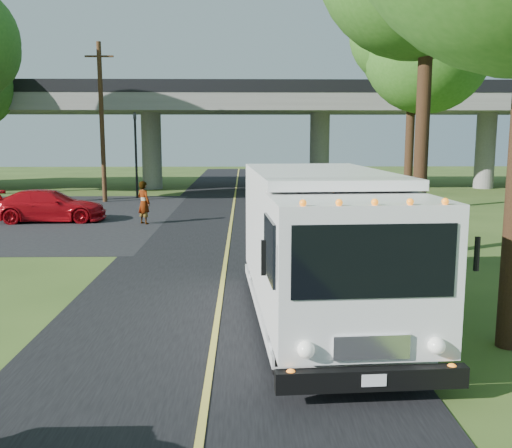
{
  "coord_description": "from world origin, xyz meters",
  "views": [
    {
      "loc": [
        0.59,
        -9.06,
        3.93
      ],
      "look_at": [
        0.89,
        5.61,
        1.6
      ],
      "focal_mm": 40.0,
      "sensor_mm": 36.0,
      "label": 1
    }
  ],
  "objects_px": {
    "traffic_signal": "(136,146)",
    "red_sedan": "(49,206)",
    "step_van": "(323,243)",
    "pedestrian": "(144,203)",
    "tree_right_far": "(419,44)",
    "utility_pole": "(102,122)"
  },
  "relations": [
    {
      "from": "traffic_signal",
      "to": "red_sedan",
      "type": "xyz_separation_m",
      "value": [
        -2.19,
        -9.42,
        -2.48
      ]
    },
    {
      "from": "step_van",
      "to": "pedestrian",
      "type": "xyz_separation_m",
      "value": [
        -6.0,
        13.4,
        -0.77
      ]
    },
    {
      "from": "tree_right_far",
      "to": "pedestrian",
      "type": "xyz_separation_m",
      "value": [
        -13.01,
        -4.1,
        -7.36
      ]
    },
    {
      "from": "traffic_signal",
      "to": "tree_right_far",
      "type": "bearing_deg",
      "value": -22.07
    },
    {
      "from": "step_van",
      "to": "red_sedan",
      "type": "bearing_deg",
      "value": 122.55
    },
    {
      "from": "traffic_signal",
      "to": "red_sedan",
      "type": "relative_size",
      "value": 1.05
    },
    {
      "from": "tree_right_far",
      "to": "step_van",
      "type": "relative_size",
      "value": 1.43
    },
    {
      "from": "step_van",
      "to": "red_sedan",
      "type": "xyz_separation_m",
      "value": [
        -10.39,
        14.24,
        -1.0
      ]
    },
    {
      "from": "step_van",
      "to": "pedestrian",
      "type": "distance_m",
      "value": 14.7
    },
    {
      "from": "utility_pole",
      "to": "tree_right_far",
      "type": "distance_m",
      "value": 17.61
    },
    {
      "from": "tree_right_far",
      "to": "step_van",
      "type": "bearing_deg",
      "value": -111.83
    },
    {
      "from": "step_van",
      "to": "red_sedan",
      "type": "relative_size",
      "value": 1.55
    },
    {
      "from": "step_van",
      "to": "pedestrian",
      "type": "relative_size",
      "value": 4.06
    },
    {
      "from": "utility_pole",
      "to": "step_van",
      "type": "distance_m",
      "value": 23.91
    },
    {
      "from": "utility_pole",
      "to": "pedestrian",
      "type": "bearing_deg",
      "value": -65.89
    },
    {
      "from": "traffic_signal",
      "to": "tree_right_far",
      "type": "relative_size",
      "value": 0.47
    },
    {
      "from": "tree_right_far",
      "to": "red_sedan",
      "type": "height_order",
      "value": "tree_right_far"
    },
    {
      "from": "traffic_signal",
      "to": "pedestrian",
      "type": "height_order",
      "value": "traffic_signal"
    },
    {
      "from": "red_sedan",
      "to": "tree_right_far",
      "type": "bearing_deg",
      "value": -83.36
    },
    {
      "from": "utility_pole",
      "to": "pedestrian",
      "type": "xyz_separation_m",
      "value": [
        3.7,
        -8.27,
        -3.65
      ]
    },
    {
      "from": "traffic_signal",
      "to": "pedestrian",
      "type": "distance_m",
      "value": 10.74
    },
    {
      "from": "red_sedan",
      "to": "traffic_signal",
      "type": "bearing_deg",
      "value": -17.08
    }
  ]
}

